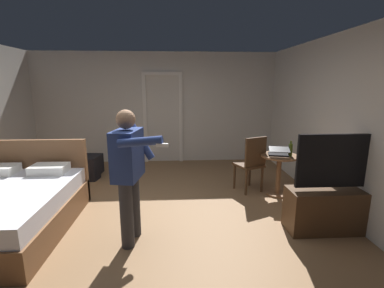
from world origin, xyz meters
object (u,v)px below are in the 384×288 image
(side_table, at_px, (279,168))
(tv_flatscreen, at_px, (336,203))
(bottle_on_table, at_px, (290,150))
(laptop, at_px, (279,153))
(wooden_chair, at_px, (252,162))
(suitcase_dark, at_px, (87,168))
(person_blue_shirt, at_px, (129,168))
(bed, at_px, (1,208))
(suitcase_small, at_px, (90,164))

(side_table, bearing_deg, tv_flatscreen, -74.97)
(side_table, relative_size, bottle_on_table, 2.76)
(tv_flatscreen, distance_m, laptop, 1.25)
(tv_flatscreen, height_order, laptop, tv_flatscreen)
(laptop, bearing_deg, wooden_chair, 152.57)
(bottle_on_table, relative_size, suitcase_dark, 0.55)
(suitcase_dark, bearing_deg, person_blue_shirt, -53.05)
(tv_flatscreen, height_order, suitcase_dark, tv_flatscreen)
(bottle_on_table, bearing_deg, tv_flatscreen, -80.88)
(bed, relative_size, person_blue_shirt, 1.25)
(suitcase_dark, bearing_deg, suitcase_small, 105.71)
(tv_flatscreen, xyz_separation_m, wooden_chair, (-0.74, 1.34, 0.18))
(wooden_chair, height_order, person_blue_shirt, person_blue_shirt)
(suitcase_small, bearing_deg, bottle_on_table, -15.37)
(laptop, bearing_deg, person_blue_shirt, -150.91)
(side_table, bearing_deg, wooden_chair, 159.63)
(side_table, xyz_separation_m, suitcase_small, (-3.55, 1.36, -0.27))
(side_table, xyz_separation_m, bottle_on_table, (0.14, -0.08, 0.34))
(wooden_chair, bearing_deg, suitcase_dark, 165.29)
(tv_flatscreen, xyz_separation_m, laptop, (-0.36, 1.14, 0.39))
(person_blue_shirt, relative_size, suitcase_small, 3.34)
(wooden_chair, relative_size, suitcase_dark, 2.16)
(tv_flatscreen, bearing_deg, bottle_on_table, 99.12)
(bottle_on_table, bearing_deg, person_blue_shirt, -153.50)
(tv_flatscreen, relative_size, suitcase_dark, 2.78)
(bed, xyz_separation_m, person_blue_shirt, (1.70, -0.34, 0.62))
(side_table, xyz_separation_m, laptop, (-0.04, -0.04, 0.28))
(laptop, height_order, suitcase_dark, laptop)
(side_table, xyz_separation_m, suitcase_dark, (-3.49, 0.96, -0.24))
(suitcase_dark, distance_m, suitcase_small, 0.40)
(suitcase_small, bearing_deg, wooden_chair, -15.08)
(tv_flatscreen, bearing_deg, side_table, 105.03)
(person_blue_shirt, bearing_deg, suitcase_dark, 118.79)
(suitcase_dark, bearing_deg, side_table, -7.26)
(bed, relative_size, wooden_chair, 2.00)
(tv_flatscreen, relative_size, suitcase_small, 2.68)
(bed, height_order, person_blue_shirt, person_blue_shirt)
(person_blue_shirt, relative_size, suitcase_dark, 3.46)
(suitcase_dark, height_order, suitcase_small, suitcase_dark)
(tv_flatscreen, relative_size, bottle_on_table, 5.01)
(person_blue_shirt, xyz_separation_m, suitcase_dark, (-1.23, 2.24, -0.69))
(bottle_on_table, bearing_deg, wooden_chair, 157.18)
(tv_flatscreen, bearing_deg, wooden_chair, 119.07)
(laptop, height_order, wooden_chair, wooden_chair)
(side_table, relative_size, suitcase_dark, 1.53)
(wooden_chair, bearing_deg, bottle_on_table, -22.82)
(suitcase_small, bearing_deg, suitcase_dark, -76.55)
(wooden_chair, bearing_deg, bed, -162.78)
(bed, relative_size, laptop, 4.97)
(bottle_on_table, bearing_deg, laptop, 168.07)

